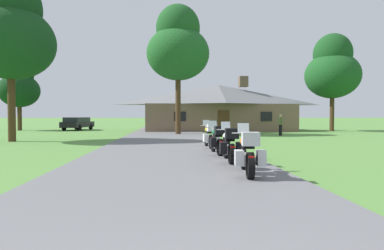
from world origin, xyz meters
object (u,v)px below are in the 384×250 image
object	(u,v)px
motorcycle_white_second_in_row	(230,145)
tree_left_far	(19,86)
tree_left_near	(10,32)
motorcycle_green_third_in_row	(218,140)
tree_right_of_lodge	(332,69)
tree_by_lodge_front	(178,46)
parked_black_suv_far_left	(78,123)
motorcycle_orange_nearest_to_camera	(248,154)
bystander_olive_shirt_near_lodge	(281,124)
motorcycle_yellow_farthest_in_row	(210,136)

from	to	relation	value
motorcycle_white_second_in_row	tree_left_far	bearing A→B (deg)	127.59
motorcycle_white_second_in_row	tree_left_near	xyz separation A→B (m)	(-11.46, 10.16, 5.99)
motorcycle_green_third_in_row	motorcycle_white_second_in_row	bearing A→B (deg)	-90.88
motorcycle_green_third_in_row	tree_right_of_lodge	size ratio (longest dim) A/B	0.21
tree_by_lodge_front	parked_black_suv_far_left	size ratio (longest dim) A/B	2.21
motorcycle_orange_nearest_to_camera	tree_left_far	bearing A→B (deg)	129.05
bystander_olive_shirt_near_lodge	motorcycle_orange_nearest_to_camera	bearing A→B (deg)	-42.22
tree_left_near	tree_right_of_lodge	bearing A→B (deg)	24.06
motorcycle_white_second_in_row	parked_black_suv_far_left	xyz separation A→B (m)	(-11.82, 26.12, 0.17)
motorcycle_orange_nearest_to_camera	tree_left_far	xyz separation A→B (m)	(-17.77, 28.15, 4.12)
motorcycle_yellow_farthest_in_row	parked_black_suv_far_left	world-z (taller)	parked_black_suv_far_left
tree_left_far	tree_by_lodge_front	bearing A→B (deg)	-28.35
parked_black_suv_far_left	tree_left_near	bearing A→B (deg)	-78.22
tree_left_far	tree_left_near	size ratio (longest dim) A/B	0.74
tree_left_near	tree_by_lodge_front	world-z (taller)	tree_by_lodge_front
motorcycle_orange_nearest_to_camera	tree_by_lodge_front	world-z (taller)	tree_by_lodge_front
tree_left_near	motorcycle_green_third_in_row	bearing A→B (deg)	-34.99
tree_left_far	motorcycle_green_third_in_row	bearing A→B (deg)	-53.08
bystander_olive_shirt_near_lodge	tree_right_of_lodge	distance (m)	11.83
tree_left_far	parked_black_suv_far_left	xyz separation A→B (m)	(5.94, 0.38, -3.95)
motorcycle_orange_nearest_to_camera	motorcycle_white_second_in_row	size ratio (longest dim) A/B	1.00
motorcycle_yellow_farthest_in_row	tree_by_lodge_front	size ratio (longest dim) A/B	0.19
bystander_olive_shirt_near_lodge	parked_black_suv_far_left	xyz separation A→B (m)	(-18.72, 11.32, -0.17)
tree_right_of_lodge	parked_black_suv_far_left	xyz separation A→B (m)	(-26.57, 4.27, -5.54)
motorcycle_yellow_farthest_in_row	tree_left_far	bearing A→B (deg)	127.42
motorcycle_green_third_in_row	tree_right_of_lodge	bearing A→B (deg)	50.64
tree_left_far	tree_left_near	distance (m)	16.91
bystander_olive_shirt_near_lodge	tree_right_of_lodge	size ratio (longest dim) A/B	0.17
motorcycle_yellow_farthest_in_row	tree_right_of_lodge	world-z (taller)	tree_right_of_lodge
bystander_olive_shirt_near_lodge	tree_left_far	bearing A→B (deg)	-134.30
motorcycle_orange_nearest_to_camera	tree_left_far	world-z (taller)	tree_left_far
bystander_olive_shirt_near_lodge	motorcycle_yellow_farthest_in_row	bearing A→B (deg)	-55.03
motorcycle_green_third_in_row	tree_by_lodge_front	xyz separation A→B (m)	(-1.08, 14.59, 6.70)
tree_right_of_lodge	motorcycle_orange_nearest_to_camera	bearing A→B (deg)	-121.27
motorcycle_white_second_in_row	tree_right_of_lodge	size ratio (longest dim) A/B	0.21
motorcycle_orange_nearest_to_camera	parked_black_suv_far_left	world-z (taller)	parked_black_suv_far_left
motorcycle_orange_nearest_to_camera	motorcycle_white_second_in_row	bearing A→B (deg)	96.98
motorcycle_orange_nearest_to_camera	bystander_olive_shirt_near_lodge	distance (m)	18.55
motorcycle_orange_nearest_to_camera	tree_by_lodge_front	xyz separation A→B (m)	(-1.15, 19.18, 6.70)
motorcycle_white_second_in_row	tree_right_of_lodge	xyz separation A→B (m)	(14.74, 21.85, 5.71)
tree_right_of_lodge	parked_black_suv_far_left	bearing A→B (deg)	170.88
bystander_olive_shirt_near_lodge	tree_right_of_lodge	xyz separation A→B (m)	(7.84, 7.05, 5.37)
motorcycle_green_third_in_row	tree_by_lodge_front	bearing A→B (deg)	91.83
motorcycle_white_second_in_row	bystander_olive_shirt_near_lodge	distance (m)	16.34
bystander_olive_shirt_near_lodge	parked_black_suv_far_left	size ratio (longest dim) A/B	0.35
bystander_olive_shirt_near_lodge	parked_black_suv_far_left	world-z (taller)	bystander_olive_shirt_near_lodge
motorcycle_green_third_in_row	parked_black_suv_far_left	xyz separation A→B (m)	(-11.77, 23.94, 0.17)
bystander_olive_shirt_near_lodge	tree_by_lodge_front	size ratio (longest dim) A/B	0.16
motorcycle_white_second_in_row	tree_left_far	size ratio (longest dim) A/B	0.28
motorcycle_white_second_in_row	tree_left_far	distance (m)	31.54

